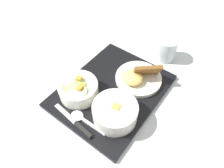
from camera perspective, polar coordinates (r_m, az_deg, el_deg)
ground_plane at (r=0.73m, az=0.00°, el=-2.23°), size 4.00×4.00×0.00m
serving_tray at (r=0.72m, az=0.00°, el=-1.88°), size 0.44×0.37×0.01m
bowl_salad at (r=0.69m, az=-9.58°, el=-1.31°), size 0.14×0.14×0.07m
bowl_soup at (r=0.62m, az=0.88°, el=-7.82°), size 0.14×0.14×0.06m
plate_main at (r=0.74m, az=7.50°, el=1.96°), size 0.17×0.17×0.09m
knife at (r=0.64m, az=-9.49°, el=-11.57°), size 0.06×0.18×0.01m
spoon at (r=0.65m, az=-8.30°, el=-10.01°), size 0.04×0.14×0.01m
glass_water at (r=0.85m, az=15.23°, el=9.35°), size 0.08×0.08×0.09m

